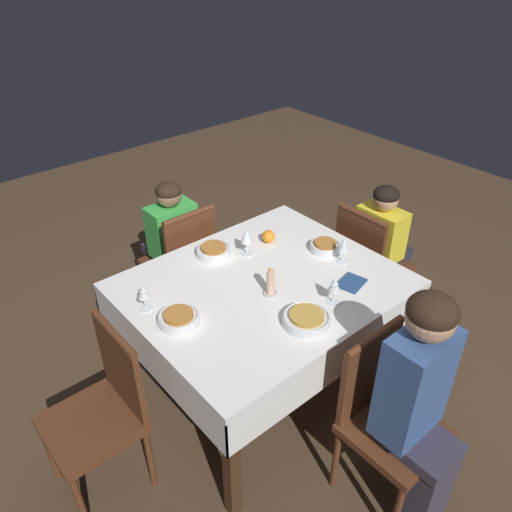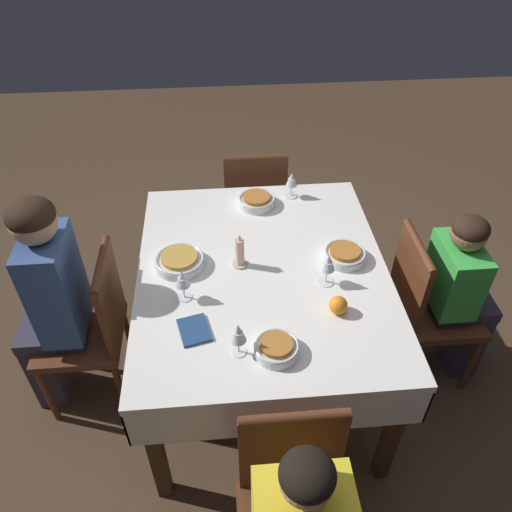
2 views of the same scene
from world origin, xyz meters
name	(u,v)px [view 1 (image 1 of 2)]	position (x,y,z in m)	size (l,w,h in m)	color
ground_plane	(262,385)	(0.00, 0.00, 0.00)	(8.00, 8.00, 0.00)	#4C3826
dining_table	(263,296)	(0.00, 0.00, 0.68)	(1.35, 1.12, 0.77)	white
chair_south	(385,413)	(0.02, -0.81, 0.49)	(0.40, 0.40, 0.89)	#562D19
chair_north	(183,260)	(0.02, 0.81, 0.49)	(0.40, 0.40, 0.89)	#562D19
chair_east	(367,261)	(0.93, 0.02, 0.49)	(0.40, 0.40, 0.89)	#562D19
chair_west	(103,407)	(-0.93, 0.04, 0.49)	(0.40, 0.40, 0.89)	#562D19
person_adult_denim	(421,404)	(0.02, -0.96, 0.68)	(0.30, 0.34, 1.21)	#383342
person_child_green	(169,242)	(0.02, 0.97, 0.55)	(0.30, 0.33, 1.01)	#383342
person_child_yellow	(384,245)	(1.09, 0.02, 0.54)	(0.33, 0.30, 0.99)	#282833
bowl_south	(306,319)	(-0.06, -0.37, 0.79)	(0.23, 0.23, 0.06)	silver
wine_glass_south	(334,285)	(0.15, -0.35, 0.87)	(0.06, 0.06, 0.15)	white
bowl_north	(213,250)	(-0.04, 0.38, 0.79)	(0.19, 0.19, 0.06)	silver
wine_glass_north	(246,237)	(0.11, 0.27, 0.88)	(0.07, 0.07, 0.16)	white
bowl_east	(325,246)	(0.47, 0.01, 0.79)	(0.17, 0.17, 0.06)	silver
wine_glass_east	(344,245)	(0.46, -0.14, 0.87)	(0.06, 0.06, 0.16)	white
bowl_west	(179,318)	(-0.50, 0.02, 0.79)	(0.20, 0.20, 0.06)	silver
wine_glass_west	(143,293)	(-0.57, 0.21, 0.86)	(0.07, 0.07, 0.14)	white
candle_centerpiece	(271,284)	(-0.04, -0.10, 0.83)	(0.07, 0.07, 0.17)	beige
orange_fruit	(268,236)	(0.29, 0.28, 0.81)	(0.08, 0.08, 0.08)	orange
napkin_red_folded	(351,283)	(0.34, -0.31, 0.77)	(0.17, 0.14, 0.01)	navy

